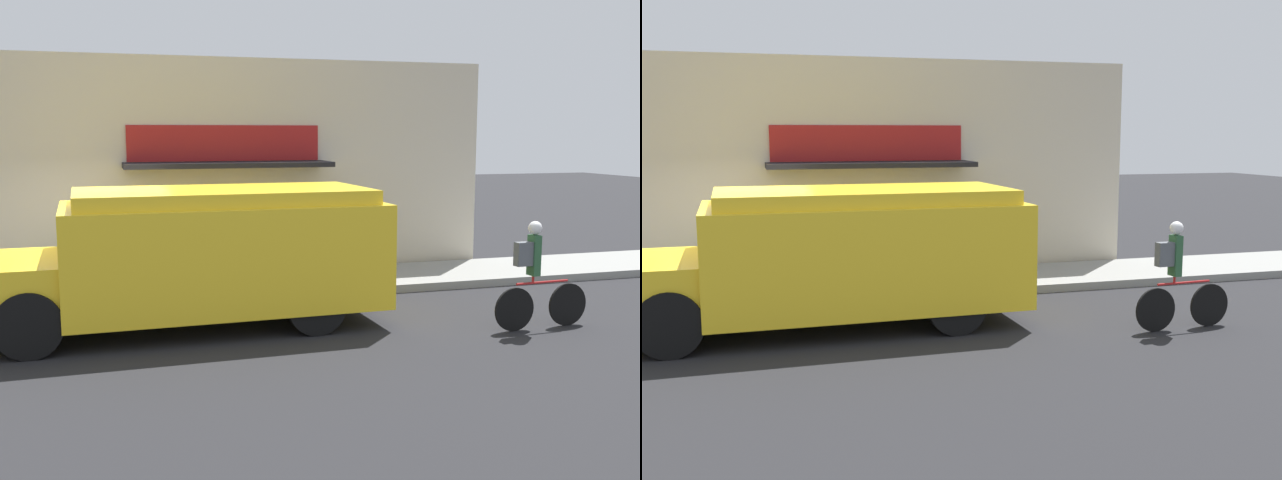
% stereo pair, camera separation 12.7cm
% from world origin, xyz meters
% --- Properties ---
extents(ground_plane, '(70.00, 70.00, 0.00)m').
position_xyz_m(ground_plane, '(0.00, 0.00, 0.00)').
color(ground_plane, '#232326').
extents(sidewalk, '(28.00, 2.20, 0.16)m').
position_xyz_m(sidewalk, '(0.00, 1.10, 0.08)').
color(sidewalk, gray).
rests_on(sidewalk, ground_plane).
extents(storefront, '(16.44, 1.11, 4.45)m').
position_xyz_m(storefront, '(0.10, 2.38, 2.24)').
color(storefront, beige).
rests_on(storefront, ground_plane).
extents(school_bus, '(6.47, 2.82, 2.12)m').
position_xyz_m(school_bus, '(1.50, -1.30, 1.12)').
color(school_bus, yellow).
rests_on(school_bus, ground_plane).
extents(cyclist, '(1.64, 0.21, 1.66)m').
position_xyz_m(cyclist, '(6.42, -2.96, 0.80)').
color(cyclist, black).
rests_on(cyclist, ground_plane).
extents(trash_bin, '(0.59, 0.59, 0.99)m').
position_xyz_m(trash_bin, '(-0.12, 1.44, 0.65)').
color(trash_bin, '#2D5138').
rests_on(trash_bin, sidewalk).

